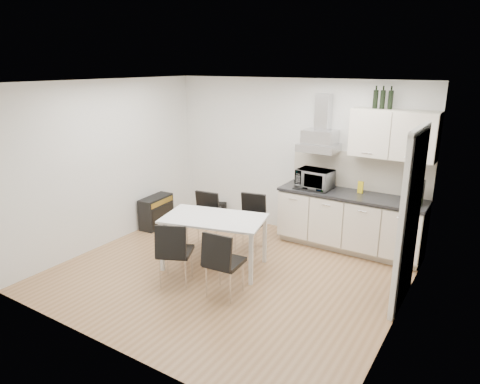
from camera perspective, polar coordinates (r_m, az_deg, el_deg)
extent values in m
plane|color=#A98057|center=(6.10, -1.68, -10.78)|extent=(4.50, 4.50, 0.00)
cube|color=silver|center=(7.31, 7.01, 4.64)|extent=(4.50, 0.10, 2.60)
cube|color=silver|center=(4.20, -17.26, -5.25)|extent=(4.50, 0.10, 2.60)
cube|color=silver|center=(7.09, -17.10, 3.63)|extent=(0.10, 4.00, 2.60)
cube|color=silver|center=(4.80, 21.16, -2.89)|extent=(0.10, 4.00, 2.60)
plane|color=white|center=(5.41, -1.92, 14.43)|extent=(4.50, 4.50, 0.00)
cube|color=white|center=(5.40, 21.66, -3.62)|extent=(0.08, 1.04, 2.10)
cube|color=beige|center=(7.06, 14.23, -6.87)|extent=(2.16, 0.52, 0.10)
cube|color=beige|center=(6.87, 14.38, -3.70)|extent=(2.20, 0.60, 0.76)
cube|color=#27272A|center=(6.73, 14.61, -0.37)|extent=(2.22, 0.64, 0.04)
cube|color=beige|center=(6.93, 15.57, 2.70)|extent=(2.20, 0.02, 0.58)
cube|color=beige|center=(6.53, 19.79, 7.24)|extent=(1.20, 0.35, 0.70)
cube|color=silver|center=(6.83, 10.51, 6.63)|extent=(0.60, 0.46, 0.30)
cube|color=silver|center=(6.87, 11.06, 10.45)|extent=(0.22, 0.20, 0.55)
imported|color=silver|center=(6.86, 9.96, 2.01)|extent=(0.56, 0.34, 0.37)
cube|color=yellow|center=(6.77, 15.77, 0.62)|extent=(0.08, 0.04, 0.18)
cylinder|color=brown|center=(6.47, 22.38, -1.10)|extent=(0.04, 0.04, 0.11)
cylinder|color=#4C6626|center=(6.46, 22.90, -1.18)|extent=(0.04, 0.04, 0.11)
cylinder|color=black|center=(6.54, 17.64, 11.97)|extent=(0.07, 0.07, 0.32)
cylinder|color=black|center=(6.52, 18.50, 11.88)|extent=(0.07, 0.07, 0.32)
cylinder|color=black|center=(6.49, 19.46, 11.77)|extent=(0.07, 0.07, 0.32)
cube|color=white|center=(6.02, -3.51, -3.53)|extent=(1.56, 1.12, 0.03)
cube|color=white|center=(6.13, -10.41, -7.20)|extent=(0.06, 0.06, 0.72)
cube|color=white|center=(5.66, 1.48, -8.99)|extent=(0.06, 0.06, 0.72)
cube|color=white|center=(6.70, -7.58, -4.93)|extent=(0.06, 0.06, 0.72)
cube|color=white|center=(6.28, 3.32, -6.33)|extent=(0.06, 0.06, 0.72)
cube|color=black|center=(7.80, -11.11, -2.58)|extent=(0.33, 0.69, 0.56)
cube|color=gold|center=(7.65, -10.39, -1.36)|extent=(0.06, 0.60, 0.09)
cube|color=black|center=(8.22, -2.46, -2.33)|extent=(0.20, 0.19, 0.27)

